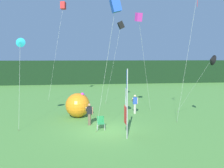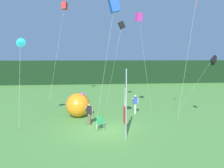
% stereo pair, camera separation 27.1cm
% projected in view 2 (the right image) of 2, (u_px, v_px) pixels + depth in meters
% --- Properties ---
extents(ground_plane, '(120.00, 120.00, 0.00)m').
position_uv_depth(ground_plane, '(105.00, 130.00, 15.84)').
color(ground_plane, '#518E3D').
extents(distant_treeline, '(80.00, 2.40, 4.34)m').
position_uv_depth(distant_treeline, '(93.00, 72.00, 43.74)').
color(distant_treeline, black).
rests_on(distant_treeline, ground).
extents(banner_flag, '(0.06, 1.03, 4.27)m').
position_uv_depth(banner_flag, '(125.00, 105.00, 14.27)').
color(banner_flag, '#B7B7BC').
rests_on(banner_flag, ground).
extents(person_near_banner, '(0.55, 0.48, 1.60)m').
position_uv_depth(person_near_banner, '(89.00, 114.00, 17.04)').
color(person_near_banner, brown).
rests_on(person_near_banner, ground).
extents(person_mid_field, '(0.55, 0.48, 1.58)m').
position_uv_depth(person_mid_field, '(85.00, 102.00, 21.61)').
color(person_mid_field, '#B7B2A3').
rests_on(person_mid_field, ground).
extents(person_far_left, '(0.55, 0.48, 1.67)m').
position_uv_depth(person_far_left, '(135.00, 104.00, 20.48)').
color(person_far_left, '#B7B2A3').
rests_on(person_far_left, ground).
extents(inflatable_balloon, '(2.01, 2.01, 2.06)m').
position_uv_depth(inflatable_balloon, '(78.00, 105.00, 19.31)').
color(inflatable_balloon, orange).
rests_on(inflatable_balloon, ground).
extents(folding_chair, '(0.51, 0.51, 0.89)m').
position_uv_depth(folding_chair, '(100.00, 122.00, 16.09)').
color(folding_chair, '#BCBCC1').
rests_on(folding_chair, ground).
extents(kite_black_box_0, '(1.77, 1.80, 8.46)m').
position_uv_depth(kite_black_box_0, '(122.00, 26.00, 22.75)').
color(kite_black_box_0, brown).
rests_on(kite_black_box_0, ground).
extents(kite_cyan_delta_1, '(0.68, 1.27, 6.33)m').
position_uv_depth(kite_cyan_delta_1, '(20.00, 43.00, 16.25)').
color(kite_cyan_delta_1, brown).
rests_on(kite_cyan_delta_1, ground).
extents(kite_red_box_2, '(2.17, 1.28, 11.08)m').
position_uv_depth(kite_red_box_2, '(64.00, 6.00, 26.05)').
color(kite_red_box_2, brown).
rests_on(kite_red_box_2, ground).
extents(kite_magenta_box_3, '(2.11, 2.73, 8.45)m').
position_uv_depth(kite_magenta_box_3, '(139.00, 18.00, 18.35)').
color(kite_magenta_box_3, brown).
rests_on(kite_magenta_box_3, ground).
extents(kite_red_diamond_4, '(0.93, 1.54, 9.75)m').
position_uv_depth(kite_red_diamond_4, '(196.00, 2.00, 15.71)').
color(kite_red_diamond_4, brown).
rests_on(kite_red_diamond_4, ground).
extents(kite_black_delta_5, '(1.18, 4.08, 5.17)m').
position_uv_depth(kite_black_delta_5, '(212.00, 60.00, 17.12)').
color(kite_black_delta_5, brown).
rests_on(kite_black_delta_5, ground).
extents(kite_blue_box_6, '(1.34, 2.50, 8.12)m').
position_uv_depth(kite_blue_box_6, '(114.00, 6.00, 12.60)').
color(kite_blue_box_6, brown).
rests_on(kite_blue_box_6, ground).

